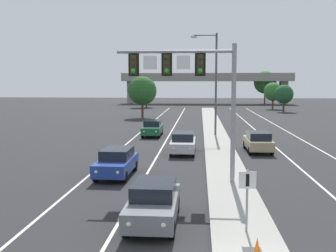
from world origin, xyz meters
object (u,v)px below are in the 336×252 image
object	(u,v)px
median_sign_post	(247,192)
car_oncoming_grey	(154,202)
car_receding_tan	(258,141)
tree_far_left_b	(142,91)
tree_far_left_c	(142,89)
tree_far_left_a	(146,90)
car_oncoming_green	(152,128)
tree_far_right_c	(273,92)
tree_far_right_a	(265,82)
overhead_signal_mast	(192,81)
tree_far_right_b	(284,94)
traffic_cone_median_nose	(257,250)
car_oncoming_blue	(117,162)
car_oncoming_silver	(183,143)
street_lamp_median	(214,78)

from	to	relation	value
median_sign_post	car_oncoming_grey	size ratio (longest dim) A/B	0.49
median_sign_post	car_receding_tan	world-z (taller)	median_sign_post
median_sign_post	tree_far_left_b	distance (m)	48.27
tree_far_left_c	tree_far_left_a	size ratio (longest dim) A/B	1.08
car_oncoming_green	tree_far_left_c	size ratio (longest dim) A/B	0.72
median_sign_post	car_oncoming_grey	bearing A→B (deg)	162.76
tree_far_left_b	tree_far_right_c	bearing A→B (deg)	43.14
car_receding_tan	tree_far_right_a	bearing A→B (deg)	80.73
tree_far_left_c	tree_far_left_b	bearing A→B (deg)	-81.81
car_oncoming_grey	tree_far_right_a	world-z (taller)	tree_far_right_a
overhead_signal_mast	tree_far_right_a	xyz separation A→B (m)	(16.82, 83.22, -0.09)
overhead_signal_mast	car_oncoming_green	xyz separation A→B (m)	(-4.31, 18.98, -4.64)
car_oncoming_grey	car_oncoming_green	xyz separation A→B (m)	(-2.98, 25.09, 0.00)
overhead_signal_mast	median_sign_post	xyz separation A→B (m)	(2.07, -7.18, -3.87)
tree_far_right_b	median_sign_post	bearing A→B (deg)	-102.51
traffic_cone_median_nose	car_oncoming_blue	bearing A→B (deg)	120.20
car_oncoming_silver	tree_far_left_a	world-z (taller)	tree_far_left_a
median_sign_post	car_receding_tan	bearing A→B (deg)	80.75
tree_far_right_c	median_sign_post	bearing A→B (deg)	-100.68
car_oncoming_silver	tree_far_left_c	bearing A→B (deg)	101.24
car_oncoming_silver	street_lamp_median	bearing A→B (deg)	75.27
car_receding_tan	tree_far_right_b	xyz separation A→B (m)	(10.74, 43.73, 2.40)
overhead_signal_mast	car_receding_tan	world-z (taller)	overhead_signal_mast
street_lamp_median	tree_far_right_c	xyz separation A→B (m)	(13.33, 42.65, -2.29)
overhead_signal_mast	car_oncoming_grey	size ratio (longest dim) A/B	1.61
traffic_cone_median_nose	tree_far_right_c	size ratio (longest dim) A/B	0.14
street_lamp_median	car_oncoming_grey	xyz separation A→B (m)	(-3.09, -25.28, -4.97)
car_oncoming_green	tree_far_left_b	distance (m)	21.55
tree_far_right_c	tree_far_left_c	distance (m)	27.18
car_oncoming_grey	tree_far_left_c	bearing A→B (deg)	98.45
median_sign_post	tree_far_left_a	distance (m)	74.47
car_oncoming_grey	tree_far_left_a	distance (m)	72.92
car_oncoming_green	tree_far_right_b	xyz separation A→B (m)	(19.98, 35.17, 2.40)
tree_far_right_b	overhead_signal_mast	bearing A→B (deg)	-106.14
overhead_signal_mast	car_oncoming_silver	size ratio (longest dim) A/B	1.61
car_oncoming_green	tree_far_right_a	distance (m)	67.79
car_oncoming_silver	tree_far_right_c	world-z (taller)	tree_far_right_c
car_oncoming_blue	car_oncoming_silver	xyz separation A→B (m)	(3.52, 7.81, 0.00)
tree_far_left_c	tree_far_right_b	world-z (taller)	tree_far_left_c
tree_far_left_c	tree_far_right_b	size ratio (longest dim) A/B	1.26
traffic_cone_median_nose	overhead_signal_mast	bearing A→B (deg)	102.36
traffic_cone_median_nose	tree_far_right_b	size ratio (longest dim) A/B	0.15
street_lamp_median	tree_far_right_a	distance (m)	65.81
tree_far_right_a	tree_far_left_b	xyz separation A→B (m)	(-25.11, -43.32, -1.27)
tree_far_right_c	tree_far_left_b	bearing A→B (deg)	-136.86
traffic_cone_median_nose	tree_far_left_a	world-z (taller)	tree_far_left_a
overhead_signal_mast	car_receding_tan	bearing A→B (deg)	64.64
car_oncoming_grey	car_oncoming_silver	xyz separation A→B (m)	(0.50, 15.42, 0.00)
car_oncoming_green	traffic_cone_median_nose	bearing A→B (deg)	-77.35
car_oncoming_blue	tree_far_left_c	size ratio (longest dim) A/B	0.72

